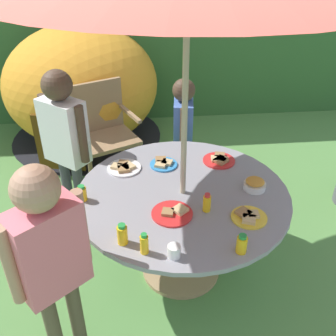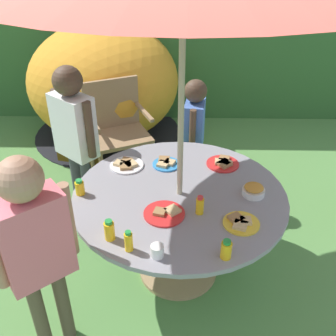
{
  "view_description": "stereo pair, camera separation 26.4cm",
  "coord_description": "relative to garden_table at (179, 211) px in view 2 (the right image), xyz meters",
  "views": [
    {
      "loc": [
        -0.29,
        -2.04,
        2.2
      ],
      "look_at": [
        -0.08,
        0.18,
        0.79
      ],
      "focal_mm": 41.69,
      "sensor_mm": 36.0,
      "label": 1
    },
    {
      "loc": [
        -0.03,
        -2.05,
        2.2
      ],
      "look_at": [
        -0.08,
        0.18,
        0.79
      ],
      "focal_mm": 41.69,
      "sensor_mm": 36.0,
      "label": 2
    }
  ],
  "objects": [
    {
      "name": "wooden_chair",
      "position": [
        -0.6,
        1.3,
        0.0
      ],
      "size": [
        0.68,
        0.64,
        0.97
      ],
      "rotation": [
        0.0,
        0.0,
        0.43
      ],
      "color": "#93704C",
      "rests_on": "ground_plane"
    },
    {
      "name": "hedge_backdrop",
      "position": [
        0.0,
        3.02,
        0.51
      ],
      "size": [
        9.0,
        0.7,
        2.14
      ],
      "primitive_type": "cube",
      "color": "#33602D",
      "rests_on": "ground_plane"
    },
    {
      "name": "juice_bottle_mid_right",
      "position": [
        0.12,
        -0.2,
        0.21
      ],
      "size": [
        0.05,
        0.05,
        0.12
      ],
      "color": "yellow",
      "rests_on": "garden_table"
    },
    {
      "name": "juice_bottle_back_edge",
      "position": [
        -0.39,
        -0.44,
        0.21
      ],
      "size": [
        0.06,
        0.06,
        0.13
      ],
      "color": "yellow",
      "rests_on": "garden_table"
    },
    {
      "name": "child_in_pink_shirt",
      "position": [
        -0.74,
        -0.6,
        0.29
      ],
      "size": [
        0.39,
        0.36,
        1.32
      ],
      "rotation": [
        0.0,
        0.0,
        0.68
      ],
      "color": "brown",
      "rests_on": "ground_plane"
    },
    {
      "name": "plate_front_edge",
      "position": [
        0.32,
        0.36,
        0.17
      ],
      "size": [
        0.24,
        0.24,
        0.03
      ],
      "color": "red",
      "rests_on": "garden_table"
    },
    {
      "name": "plate_center_front",
      "position": [
        -0.1,
        0.35,
        0.17
      ],
      "size": [
        0.2,
        0.2,
        0.03
      ],
      "color": "#338CD8",
      "rests_on": "garden_table"
    },
    {
      "name": "juice_bottle_far_right",
      "position": [
        0.24,
        -0.57,
        0.21
      ],
      "size": [
        0.06,
        0.06,
        0.12
      ],
      "color": "yellow",
      "rests_on": "garden_table"
    },
    {
      "name": "juice_bottle_near_left",
      "position": [
        -0.27,
        -0.52,
        0.21
      ],
      "size": [
        0.05,
        0.05,
        0.13
      ],
      "color": "yellow",
      "rests_on": "garden_table"
    },
    {
      "name": "cup_near",
      "position": [
        -0.12,
        -0.56,
        0.19
      ],
      "size": [
        0.07,
        0.07,
        0.07
      ],
      "primitive_type": "cylinder",
      "color": "white",
      "rests_on": "garden_table"
    },
    {
      "name": "garden_table",
      "position": [
        0.0,
        0.0,
        0.0
      ],
      "size": [
        1.39,
        1.39,
        0.71
      ],
      "color": "tan",
      "rests_on": "ground_plane"
    },
    {
      "name": "plate_far_left",
      "position": [
        0.36,
        -0.3,
        0.16
      ],
      "size": [
        0.21,
        0.21,
        0.03
      ],
      "color": "yellow",
      "rests_on": "garden_table"
    },
    {
      "name": "plate_mid_left",
      "position": [
        -0.09,
        -0.22,
        0.16
      ],
      "size": [
        0.25,
        0.25,
        0.03
      ],
      "color": "red",
      "rests_on": "garden_table"
    },
    {
      "name": "child_in_blue_shirt",
      "position": [
        0.13,
        0.98,
        0.16
      ],
      "size": [
        0.2,
        0.38,
        1.12
      ],
      "rotation": [
        0.0,
        0.0,
        -1.7
      ],
      "color": "navy",
      "rests_on": "ground_plane"
    },
    {
      "name": "plate_near_right",
      "position": [
        -0.38,
        0.32,
        0.16
      ],
      "size": [
        0.24,
        0.24,
        0.03
      ],
      "color": "white",
      "rests_on": "garden_table"
    },
    {
      "name": "juice_bottle_center_back",
      "position": [
        -0.64,
        -0.02,
        0.2
      ],
      "size": [
        0.06,
        0.06,
        0.11
      ],
      "color": "yellow",
      "rests_on": "garden_table"
    },
    {
      "name": "child_in_white_shirt",
      "position": [
        -0.83,
        0.68,
        0.29
      ],
      "size": [
        0.39,
        0.37,
        1.33
      ],
      "rotation": [
        0.0,
        0.0,
        -0.69
      ],
      "color": "#3F3F47",
      "rests_on": "ground_plane"
    },
    {
      "name": "dome_tent",
      "position": [
        -0.85,
        2.22,
        0.09
      ],
      "size": [
        2.09,
        2.09,
        1.31
      ],
      "rotation": [
        0.0,
        0.0,
        -0.22
      ],
      "color": "orange",
      "rests_on": "ground_plane"
    },
    {
      "name": "ground_plane",
      "position": [
        0.0,
        0.0,
        -0.57
      ],
      "size": [
        10.0,
        10.0,
        0.02
      ],
      "primitive_type": "cube",
      "color": "#548442"
    },
    {
      "name": "snack_bowl",
      "position": [
        0.47,
        -0.01,
        0.19
      ],
      "size": [
        0.14,
        0.14,
        0.08
      ],
      "color": "white",
      "rests_on": "garden_table"
    }
  ]
}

